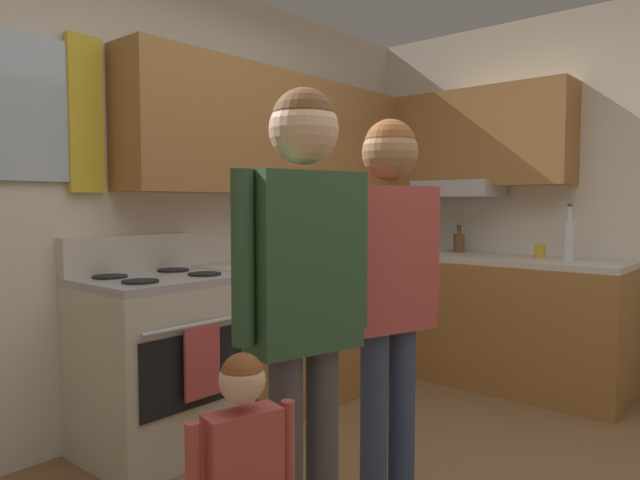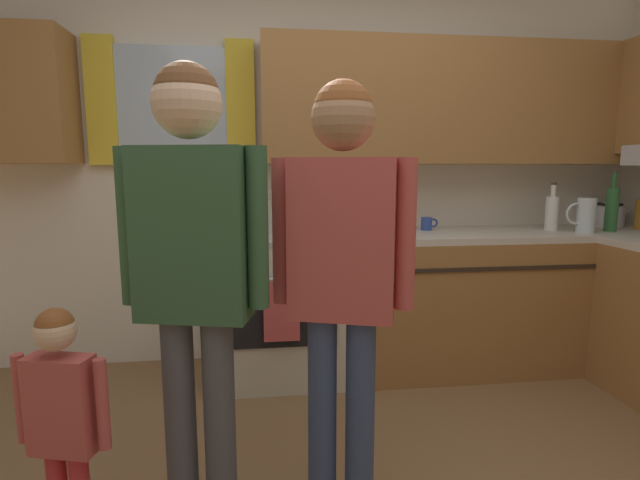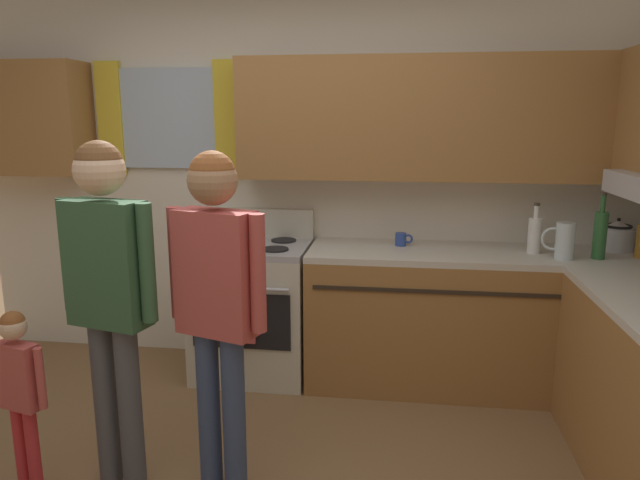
{
  "view_description": "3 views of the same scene",
  "coord_description": "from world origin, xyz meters",
  "views": [
    {
      "loc": [
        -1.88,
        -0.97,
        1.27
      ],
      "look_at": [
        0.0,
        0.64,
        1.11
      ],
      "focal_mm": 32.29,
      "sensor_mm": 36.0,
      "label": 1
    },
    {
      "loc": [
        -0.31,
        -1.3,
        1.3
      ],
      "look_at": [
        -0.06,
        0.69,
        0.99
      ],
      "focal_mm": 26.21,
      "sensor_mm": 36.0,
      "label": 2
    },
    {
      "loc": [
        0.74,
        -2.08,
        1.72
      ],
      "look_at": [
        0.34,
        0.82,
        1.1
      ],
      "focal_mm": 32.36,
      "sensor_mm": 36.0,
      "label": 3
    }
  ],
  "objects": [
    {
      "name": "kitchen_counter_run",
      "position": [
        1.54,
        1.14,
        0.45
      ],
      "size": [
        2.12,
        2.01,
        0.9
      ],
      "color": "#9E6B38",
      "rests_on": "ground"
    },
    {
      "name": "small_child",
      "position": [
        -0.92,
        0.11,
        0.56
      ],
      "size": [
        0.3,
        0.13,
        0.89
      ],
      "color": "red",
      "rests_on": "ground"
    },
    {
      "name": "stovetop_kettle",
      "position": [
        2.12,
        1.7,
        1.0
      ],
      "size": [
        0.27,
        0.2,
        0.21
      ],
      "color": "silver",
      "rests_on": "kitchen_counter_run"
    },
    {
      "name": "mug_cobalt_blue",
      "position": [
        0.77,
        1.64,
        0.94
      ],
      "size": [
        0.11,
        0.07,
        0.08
      ],
      "color": "#2D479E",
      "rests_on": "kitchen_counter_run"
    },
    {
      "name": "bottle_wine_green",
      "position": [
        1.93,
        1.44,
        1.05
      ],
      "size": [
        0.08,
        0.08,
        0.39
      ],
      "color": "#2D6633",
      "rests_on": "kitchen_counter_run"
    },
    {
      "name": "stove_oven",
      "position": [
        -0.21,
        1.54,
        0.47
      ],
      "size": [
        0.75,
        0.67,
        1.1
      ],
      "color": "beige",
      "rests_on": "ground"
    },
    {
      "name": "adult_in_plaid",
      "position": [
        -0.04,
        0.26,
        1.0
      ],
      "size": [
        0.47,
        0.25,
        1.59
      ],
      "color": "#38476B",
      "rests_on": "ground"
    },
    {
      "name": "adult_holding_child",
      "position": [
        -0.54,
        0.25,
        1.03
      ],
      "size": [
        0.49,
        0.24,
        1.63
      ],
      "color": "#4C4C51",
      "rests_on": "ground"
    },
    {
      "name": "back_wall_unit",
      "position": [
        0.1,
        1.81,
        1.48
      ],
      "size": [
        4.6,
        0.42,
        2.6
      ],
      "color": "silver",
      "rests_on": "ground"
    },
    {
      "name": "bottle_milk_white",
      "position": [
        1.58,
        1.54,
        1.02
      ],
      "size": [
        0.08,
        0.08,
        0.31
      ],
      "color": "white",
      "rests_on": "kitchen_counter_run"
    },
    {
      "name": "bottle_oil_amber",
      "position": [
        2.19,
        1.5,
        1.01
      ],
      "size": [
        0.06,
        0.06,
        0.29
      ],
      "color": "#B27223",
      "rests_on": "kitchen_counter_run"
    },
    {
      "name": "water_pitcher",
      "position": [
        1.72,
        1.4,
        1.01
      ],
      "size": [
        0.19,
        0.11,
        0.22
      ],
      "color": "silver",
      "rests_on": "kitchen_counter_run"
    }
  ]
}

